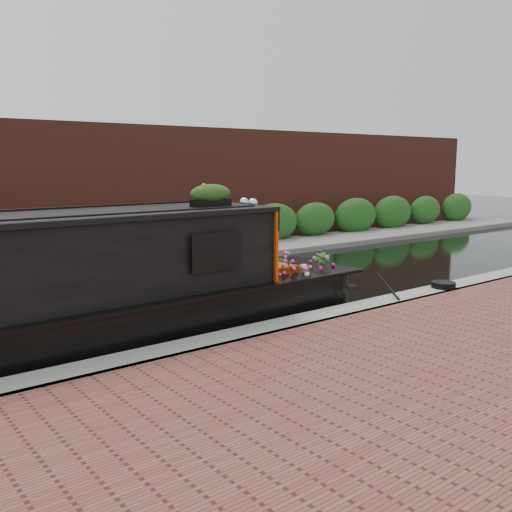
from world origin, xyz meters
TOP-DOWN VIEW (x-y plane):
  - ground at (0.00, 0.00)m, footprint 80.00×80.00m
  - near_bank_coping at (0.00, -3.30)m, footprint 40.00×0.60m
  - near_bank_pavers at (0.00, -7.00)m, footprint 40.00×7.00m
  - far_bank_path at (0.00, 4.20)m, footprint 40.00×2.40m
  - far_hedge at (0.00, 5.10)m, footprint 40.00×1.10m
  - far_brick_wall at (0.00, 7.20)m, footprint 40.00×1.00m
  - narrowboat at (-3.47, -1.81)m, footprint 11.34×2.14m
  - rope_fender at (2.57, -1.81)m, footprint 0.30×0.39m
  - coiled_mooring_rope at (4.32, -3.32)m, footprint 0.49×0.49m

SIDE VIEW (x-z plane):
  - ground at x=0.00m, z-range 0.00..0.00m
  - near_bank_coping at x=0.00m, z-range -0.25..0.25m
  - near_bank_pavers at x=0.00m, z-range -0.25..0.25m
  - far_bank_path at x=0.00m, z-range -0.17..0.17m
  - far_hedge at x=0.00m, z-range -1.40..1.40m
  - far_brick_wall at x=0.00m, z-range -4.00..4.00m
  - rope_fender at x=2.57m, z-range 0.00..0.30m
  - coiled_mooring_rope at x=4.32m, z-range 0.25..0.37m
  - narrowboat at x=-3.47m, z-range -0.53..2.11m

